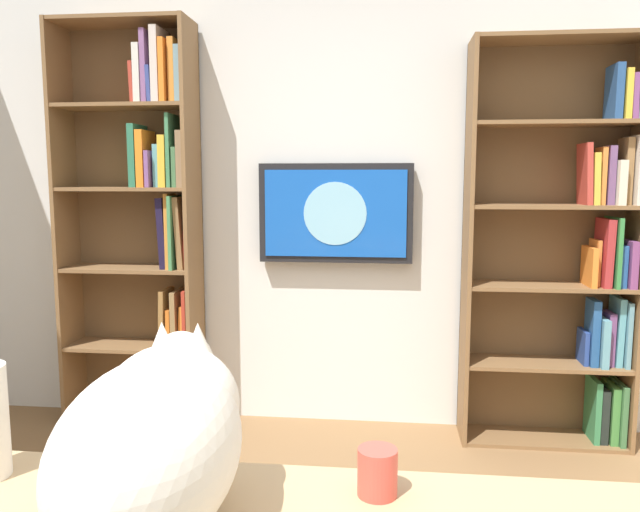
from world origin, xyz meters
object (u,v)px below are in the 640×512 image
Objects in this scene: bookshelf_right at (147,217)px; bookshelf_left at (571,252)px; cat at (157,435)px; wall_mounted_tv at (336,213)px; coffee_mug at (377,472)px.

bookshelf_left is at bearing -179.93° from bookshelf_right.
bookshelf_right is at bearing 0.07° from bookshelf_left.
cat is at bearing 59.17° from bookshelf_left.
wall_mounted_tv is (1.23, -0.08, 0.19)m from bookshelf_left.
coffee_mug is (-0.27, 2.19, -0.39)m from wall_mounted_tv.
coffee_mug is (-1.31, 2.11, -0.36)m from bookshelf_right.
wall_mounted_tv is 8.77× the size of coffee_mug.
wall_mounted_tv is at bearing -3.85° from bookshelf_left.
bookshelf_right is 3.63× the size of cat.
bookshelf_left is 0.94× the size of bookshelf_right.
bookshelf_right is at bearing -58.04° from coffee_mug.
cat is at bearing 87.03° from wall_mounted_tv.
coffee_mug is at bearing 121.96° from bookshelf_right.
cat is (0.12, 2.34, -0.26)m from wall_mounted_tv.
coffee_mug is at bearing -158.96° from cat.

